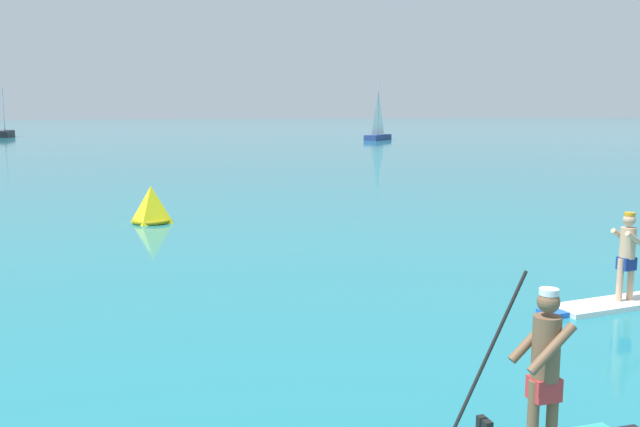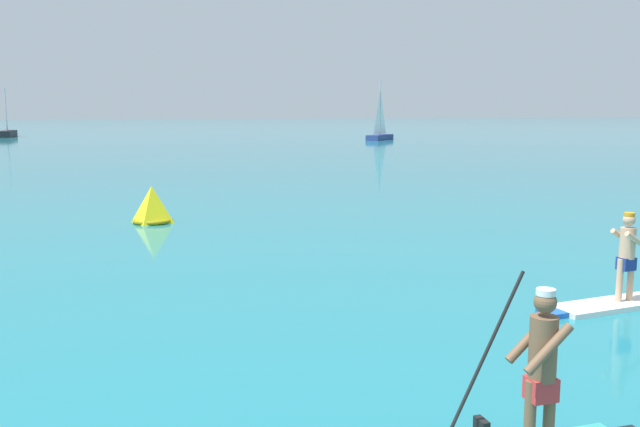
# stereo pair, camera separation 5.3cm
# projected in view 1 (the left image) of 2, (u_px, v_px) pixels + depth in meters

# --- Properties ---
(paddleboarder_mid_center) EXTENTS (3.55, 1.01, 1.77)m
(paddleboarder_mid_center) POSITION_uv_depth(u_px,v_px,m) (627.00, 286.00, 11.85)
(paddleboarder_mid_center) COLOR white
(paddleboarder_mid_center) RESTS_ON ground
(race_marker_buoy) EXTENTS (1.29, 1.29, 1.10)m
(race_marker_buoy) POSITION_uv_depth(u_px,v_px,m) (152.00, 207.00, 20.42)
(race_marker_buoy) COLOR yellow
(race_marker_buoy) RESTS_ON ground
(sailboat_left_horizon) EXTENTS (1.49, 5.53, 5.78)m
(sailboat_left_horizon) POSITION_uv_depth(u_px,v_px,m) (5.00, 131.00, 81.96)
(sailboat_left_horizon) COLOR black
(sailboat_left_horizon) RESTS_ON ground
(sailboat_right_horizon) EXTENTS (4.23, 4.48, 6.48)m
(sailboat_right_horizon) POSITION_uv_depth(u_px,v_px,m) (378.00, 132.00, 74.28)
(sailboat_right_horizon) COLOR navy
(sailboat_right_horizon) RESTS_ON ground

